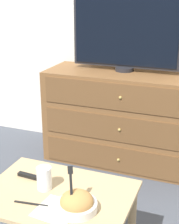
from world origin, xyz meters
The scene contains 9 objects.
ground_plane centered at (0.00, 0.00, 0.00)m, with size 12.00×12.00×0.00m, color #474C56.
dresser centered at (0.06, -0.27, 0.38)m, with size 1.32×0.49×0.76m.
tv centered at (0.00, -0.21, 1.05)m, with size 0.85×0.15×0.56m.
coffee_table centered at (0.03, -1.50, 0.36)m, with size 0.73×0.52×0.44m.
takeout_bowl centered at (0.18, -1.59, 0.47)m, with size 0.19×0.19×0.19m.
drink_cup centered at (-0.04, -1.49, 0.49)m, with size 0.08×0.08×0.12m.
napkin centered at (0.09, -1.63, 0.44)m, with size 0.20×0.20×0.00m.
knife centered at (-0.04, -1.63, 0.44)m, with size 0.17×0.03×0.01m.
remote_control centered at (-0.16, -1.43, 0.45)m, with size 0.15×0.04×0.02m.
Camera 1 is at (0.70, -2.79, 1.39)m, focal length 55.00 mm.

